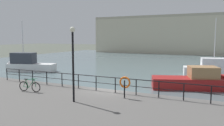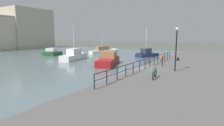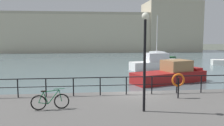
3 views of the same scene
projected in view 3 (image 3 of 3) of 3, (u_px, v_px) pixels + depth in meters
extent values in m
plane|color=#4C5147|center=(134.00, 108.00, 14.83)|extent=(240.00, 240.00, 0.00)
cube|color=slate|center=(102.00, 60.00, 44.66)|extent=(80.00, 60.00, 0.01)
cube|color=#C1B79E|center=(96.00, 34.00, 70.00)|extent=(60.85, 11.14, 10.52)
cube|color=#B2A891|center=(170.00, 27.00, 72.20)|extent=(15.45, 12.25, 14.68)
cube|color=#A49C86|center=(97.00, 13.00, 64.16)|extent=(60.85, 0.60, 0.70)
cube|color=white|center=(156.00, 65.00, 32.03)|extent=(7.43, 3.62, 1.09)
cube|color=silver|center=(157.00, 57.00, 31.93)|extent=(3.32, 2.29, 1.17)
cube|color=white|center=(175.00, 60.00, 32.94)|extent=(1.16, 1.60, 0.24)
cylinder|color=silver|center=(157.00, 34.00, 31.59)|extent=(0.10, 0.10, 5.00)
cube|color=maroon|center=(169.00, 77.00, 23.04)|extent=(7.98, 4.89, 1.06)
cube|color=#997047|center=(176.00, 66.00, 23.33)|extent=(3.10, 2.81, 1.09)
cube|color=maroon|center=(193.00, 68.00, 24.37)|extent=(1.44, 1.91, 0.24)
cube|color=#23512D|center=(160.00, 59.00, 43.55)|extent=(6.07, 4.78, 0.77)
cube|color=silver|center=(157.00, 54.00, 43.05)|extent=(2.81, 2.67, 1.01)
cube|color=#23512D|center=(151.00, 56.00, 42.32)|extent=(1.40, 2.01, 0.24)
cylinder|color=black|center=(18.00, 88.00, 13.18)|extent=(0.07, 0.07, 1.05)
cylinder|color=black|center=(46.00, 88.00, 13.35)|extent=(0.07, 0.07, 1.05)
cylinder|color=black|center=(73.00, 87.00, 13.51)|extent=(0.07, 0.07, 1.05)
cylinder|color=black|center=(100.00, 86.00, 13.68)|extent=(0.07, 0.07, 1.05)
cylinder|color=black|center=(126.00, 86.00, 13.84)|extent=(0.07, 0.07, 1.05)
cylinder|color=black|center=(152.00, 85.00, 14.01)|extent=(0.07, 0.07, 1.05)
cylinder|color=black|center=(177.00, 85.00, 14.17)|extent=(0.07, 0.07, 1.05)
cylinder|color=black|center=(201.00, 84.00, 14.34)|extent=(0.07, 0.07, 1.05)
cylinder|color=black|center=(139.00, 77.00, 13.87)|extent=(20.07, 0.06, 0.06)
cylinder|color=black|center=(139.00, 85.00, 13.92)|extent=(20.07, 0.04, 0.04)
torus|color=black|center=(62.00, 101.00, 11.14)|extent=(0.72, 0.16, 0.72)
torus|color=black|center=(39.00, 103.00, 10.89)|extent=(0.72, 0.16, 0.72)
cylinder|color=#146638|center=(54.00, 97.00, 11.03)|extent=(0.55, 0.11, 0.66)
cylinder|color=#146638|center=(46.00, 98.00, 10.95)|extent=(0.24, 0.07, 0.58)
cylinder|color=#146638|center=(51.00, 91.00, 10.97)|extent=(0.72, 0.13, 0.11)
cylinder|color=#146638|center=(43.00, 103.00, 10.95)|extent=(0.43, 0.09, 0.12)
cylinder|color=#146638|center=(41.00, 97.00, 10.89)|extent=(0.26, 0.07, 0.51)
cylinder|color=#146638|center=(60.00, 96.00, 11.10)|extent=(0.14, 0.05, 0.57)
cube|color=black|center=(43.00, 91.00, 10.89)|extent=(0.23, 0.12, 0.05)
cylinder|color=#146638|center=(59.00, 89.00, 11.05)|extent=(0.52, 0.09, 0.02)
cylinder|color=black|center=(178.00, 88.00, 13.00)|extent=(0.08, 0.08, 1.15)
torus|color=orange|center=(178.00, 80.00, 13.01)|extent=(0.75, 0.11, 0.75)
cylinder|color=black|center=(145.00, 66.00, 10.55)|extent=(0.12, 0.12, 4.17)
sphere|color=silver|center=(145.00, 16.00, 10.31)|extent=(0.32, 0.32, 0.32)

